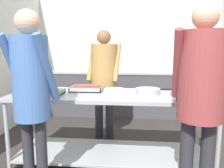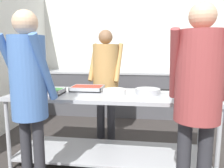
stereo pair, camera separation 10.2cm
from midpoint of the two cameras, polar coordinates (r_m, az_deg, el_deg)
wall_rear at (r=4.98m, az=5.36°, el=8.20°), size 4.07×0.06×2.65m
back_counter at (r=4.70m, az=5.02°, el=-2.36°), size 3.91×0.65×0.93m
serving_counter at (r=2.66m, az=0.81°, el=-8.40°), size 2.35×0.80×0.86m
serving_tray_roast at (r=2.71m, az=-16.65°, el=-1.86°), size 0.48×0.28×0.05m
serving_tray_vegetables at (r=2.81m, az=-5.40°, el=-1.15°), size 0.40×0.31×0.05m
plate_stack at (r=2.56m, az=1.77°, el=-1.97°), size 0.27×0.27×0.06m
sauce_pan at (r=2.62m, az=10.46°, el=-1.79°), size 0.43×0.29×0.06m
serving_tray_greens at (r=2.45m, az=20.84°, el=-3.15°), size 0.36×0.33×0.05m
guest_serving_left at (r=2.01m, az=-19.56°, el=-0.31°), size 0.45×0.39×1.71m
guest_serving_right at (r=1.91m, az=23.03°, el=-0.83°), size 0.51×0.40×1.74m
cook_behind_counter at (r=3.30m, az=-0.77°, el=2.76°), size 0.52×0.39×1.67m
water_bottle at (r=4.72m, az=18.74°, el=4.28°), size 0.08×0.08×0.24m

